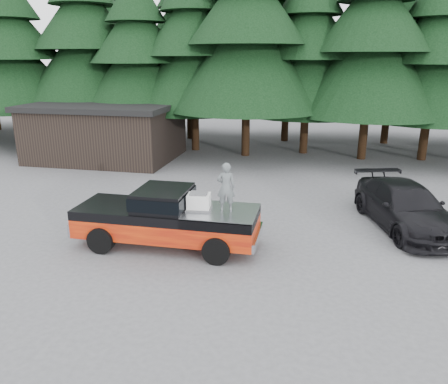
% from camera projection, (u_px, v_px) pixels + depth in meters
% --- Properties ---
extents(ground, '(120.00, 120.00, 0.00)m').
position_uv_depth(ground, '(201.00, 256.00, 13.53)').
color(ground, '#515254').
rests_on(ground, ground).
extents(pickup_truck, '(6.00, 2.04, 1.33)m').
position_uv_depth(pickup_truck, '(167.00, 226.00, 14.09)').
color(pickup_truck, '#DE400A').
rests_on(pickup_truck, ground).
extents(truck_cab, '(1.66, 1.90, 0.59)m').
position_uv_depth(truck_cab, '(163.00, 198.00, 13.83)').
color(truck_cab, black).
rests_on(truck_cab, pickup_truck).
extents(air_compressor, '(0.76, 0.66, 0.48)m').
position_uv_depth(air_compressor, '(199.00, 202.00, 13.59)').
color(air_compressor, silver).
rests_on(air_compressor, pickup_truck).
extents(man_on_bed, '(0.62, 0.46, 1.54)m').
position_uv_depth(man_on_bed, '(226.00, 187.00, 13.29)').
color(man_on_bed, '#5A6061').
rests_on(man_on_bed, pickup_truck).
extents(parked_car, '(3.66, 5.83, 1.57)m').
position_uv_depth(parked_car, '(405.00, 206.00, 15.58)').
color(parked_car, black).
rests_on(parked_car, ground).
extents(utility_building, '(8.40, 6.40, 3.30)m').
position_uv_depth(utility_building, '(107.00, 131.00, 26.02)').
color(utility_building, black).
rests_on(utility_building, ground).
extents(treeline, '(60.15, 16.05, 17.50)m').
position_uv_depth(treeline, '(277.00, 26.00, 27.21)').
color(treeline, black).
rests_on(treeline, ground).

